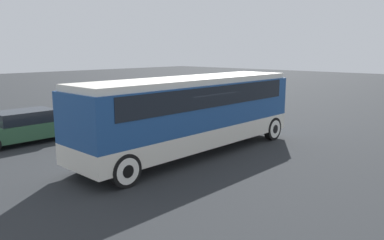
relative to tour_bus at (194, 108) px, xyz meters
The scene contains 4 objects.
ground_plane 1.84m from the tour_bus, behind, with size 120.00×120.00×0.00m, color #26282B.
tour_bus is the anchor object (origin of this frame).
parked_car_near 6.58m from the tour_bus, 86.03° to the left, with size 4.13×1.96×1.39m.
parked_car_mid 7.76m from the tour_bus, 118.98° to the left, with size 4.63×1.87×1.45m.
Camera 1 is at (-10.58, -9.94, 4.09)m, focal length 35.00 mm.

